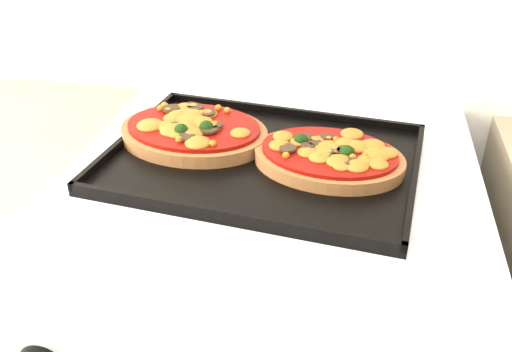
# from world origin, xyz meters

# --- Properties ---
(baking_tray) EXTENTS (0.47, 0.37, 0.02)m
(baking_tray) POSITION_xyz_m (-0.06, 1.73, 0.92)
(baking_tray) COLOR black
(baking_tray) RESTS_ON stove
(pizza_left) EXTENTS (0.25, 0.20, 0.03)m
(pizza_left) POSITION_xyz_m (-0.18, 1.77, 0.94)
(pizza_left) COLOR #A36838
(pizza_left) RESTS_ON baking_tray
(pizza_right) EXTENTS (0.24, 0.19, 0.03)m
(pizza_right) POSITION_xyz_m (0.03, 1.73, 0.94)
(pizza_right) COLOR #A36838
(pizza_right) RESTS_ON baking_tray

